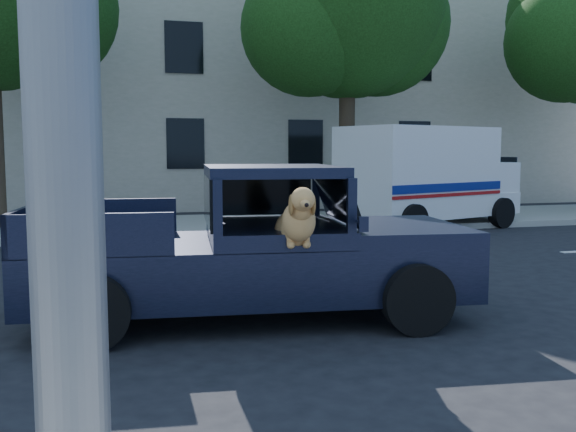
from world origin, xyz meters
name	(u,v)px	position (x,y,z in m)	size (l,w,h in m)	color
ground	(233,325)	(0.00, 0.00, 0.00)	(120.00, 120.00, 0.00)	black
far_sidewalk	(166,226)	(0.00, 9.20, 0.07)	(60.00, 4.00, 0.15)	gray
lane_stripes	(310,265)	(2.00, 3.40, 0.01)	(21.60, 0.14, 0.01)	silver
street_tree_mid	(349,13)	(5.03, 9.62, 5.71)	(6.00, 5.20, 8.60)	#332619
building_main	(230,82)	(3.00, 16.50, 4.50)	(26.00, 6.00, 9.00)	beige
pickup_truck	(244,267)	(0.19, 0.26, 0.62)	(5.31, 2.89, 1.83)	black
mail_truck	(426,185)	(6.43, 7.65, 1.12)	(5.14, 3.65, 2.57)	silver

